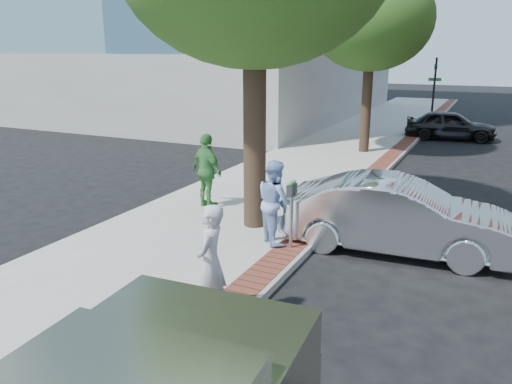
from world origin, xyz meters
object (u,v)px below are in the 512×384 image
Objects in this scene: parking_meter at (292,200)px; person_gray at (210,262)px; person_officer at (275,202)px; sedan_silver at (398,216)px; person_green at (207,171)px; bg_car at (450,125)px.

parking_meter is 3.14m from person_gray.
person_gray is at bearing 141.10° from person_officer.
parking_meter reaches higher than sedan_silver.
sedan_silver is (5.02, -0.53, -0.35)m from person_green.
bg_car is at bearing -3.01° from sedan_silver.
person_gray reaches higher than person_officer.
bg_car is at bearing 164.88° from person_gray.
person_green is (-2.61, 1.53, 0.08)m from person_officer.
person_green is at bearing -158.56° from person_gray.
person_officer reaches higher than bg_car.
person_green is (-3.07, 1.72, -0.07)m from parking_meter.
parking_meter is at bearing 168.50° from person_gray.
person_gray is 1.01× the size of person_officer.
parking_meter is 0.75× the size of person_green.
person_officer is at bearing 157.63° from parking_meter.
person_gray is 19.78m from bg_car.
parking_meter is 0.81× the size of person_gray.
parking_meter is 0.81× the size of person_officer.
person_officer is 2.62m from sedan_silver.
person_gray reaches higher than sedan_silver.
person_officer is 0.38× the size of sedan_silver.
person_gray reaches higher than parking_meter.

